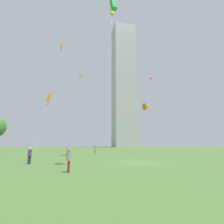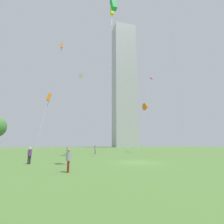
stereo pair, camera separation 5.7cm
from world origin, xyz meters
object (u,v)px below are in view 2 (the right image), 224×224
Objects in this scene: kite_flying_1 at (112,12)px; kite_flying_3 at (146,107)px; kite_flying_6 at (61,47)px; person_standing_3 at (67,150)px; person_standing_2 at (95,149)px; person_standing_0 at (69,159)px; kite_flying_2 at (151,78)px; kite_flying_5 at (49,97)px; kite_flying_4 at (82,76)px; distant_highrise_0 at (124,83)px; kite_flying_8 at (113,5)px; person_standing_1 at (30,154)px.

kite_flying_3 is at bearing 30.03° from kite_flying_1.
kite_flying_6 is (-20.09, 9.28, 17.22)m from kite_flying_3.
kite_flying_1 is 2.45× the size of kite_flying_3.
kite_flying_6 is at bearing 155.21° from kite_flying_3.
person_standing_2 is at bearing 47.11° from person_standing_3.
person_standing_2 reaches higher than person_standing_0.
kite_flying_1 is 1.32× the size of kite_flying_2.
person_standing_3 is at bearing -72.83° from kite_flying_5.
kite_flying_1 is at bearing -61.08° from kite_flying_6.
person_standing_0 is 0.07× the size of kite_flying_4.
kite_flying_4 is 0.73× the size of kite_flying_6.
kite_flying_4 is at bearing 122.02° from person_standing_3.
kite_flying_3 is (19.90, 20.89, 9.95)m from person_standing_0.
person_standing_2 is at bearing -57.63° from kite_flying_5.
kite_flying_1 is at bearing -110.32° from distant_highrise_0.
kite_flying_2 is 0.83× the size of kite_flying_8.
kite_flying_1 reaches higher than kite_flying_3.
person_standing_1 is 0.07× the size of kite_flying_2.
distant_highrise_0 is (55.73, 78.75, 26.25)m from kite_flying_6.
kite_flying_1 is at bearing -149.97° from kite_flying_3.
kite_flying_8 is (9.77, -26.86, 9.92)m from kite_flying_5.
kite_flying_2 is at bearing -103.99° from distant_highrise_0.
person_standing_2 is 23.60m from kite_flying_5.
kite_flying_8 is at bearing -9.40° from person_standing_3.
kite_flying_2 is 1.04× the size of kite_flying_4.
kite_flying_5 is (-27.63, 11.30, -5.51)m from kite_flying_2.
kite_flying_8 is at bearing -109.96° from distant_highrise_0.
kite_flying_8 reaches higher than person_standing_0.
person_standing_1 is at bearing -147.48° from kite_flying_3.
person_standing_0 reaches higher than person_standing_3.
kite_flying_6 is at bearing -169.78° from person_standing_0.
kite_flying_5 is (-4.58, 14.82, 14.50)m from person_standing_3.
person_standing_3 is 0.07× the size of kite_flying_2.
kite_flying_5 is at bearing 157.76° from kite_flying_2.
kite_flying_5 is (-2.55, 36.93, 14.50)m from person_standing_0.
person_standing_2 is 29.55m from kite_flying_6.
kite_flying_6 is at bearing 175.28° from kite_flying_4.
kite_flying_1 is 108.86m from distant_highrise_0.
kite_flying_1 reaches higher than person_standing_3.
distant_highrise_0 is at bearing 115.60° from person_standing_3.
person_standing_2 is 113.40m from distant_highrise_0.
kite_flying_5 is (-8.15, 7.24, -4.82)m from kite_flying_4.
kite_flying_2 is at bearing 65.93° from person_standing_3.
kite_flying_8 reaches higher than person_standing_2.
kite_flying_8 is (7.22, 10.07, 24.42)m from person_standing_0.
kite_flying_6 is at bearing -119.83° from person_standing_1.
kite_flying_1 is at bearing 72.58° from kite_flying_8.
person_standing_1 is at bearing -90.90° from kite_flying_5.
kite_flying_4 reaches higher than person_standing_2.
kite_flying_6 is 99.98m from distant_highrise_0.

